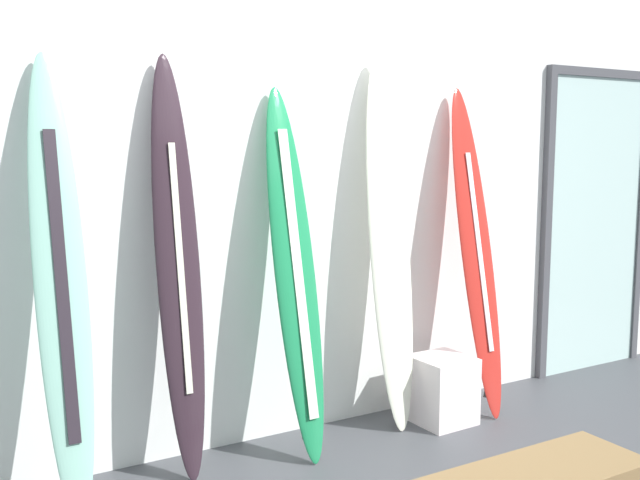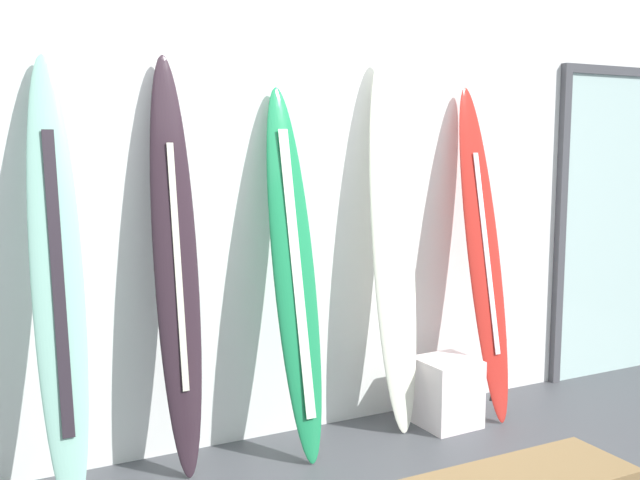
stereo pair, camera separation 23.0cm
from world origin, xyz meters
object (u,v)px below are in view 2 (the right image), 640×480
object	(u,v)px
surfboard_charcoal	(176,270)
surfboard_ivory	(393,248)
glass_door	(612,219)
surfboard_crimson	(484,256)
display_block_left	(446,392)
surfboard_seafoam	(57,282)
surfboard_emerald	(294,275)

from	to	relation	value
surfboard_charcoal	surfboard_ivory	world-z (taller)	surfboard_ivory
surfboard_ivory	glass_door	world-z (taller)	glass_door
surfboard_crimson	display_block_left	size ratio (longest dim) A/B	5.01
display_block_left	glass_door	distance (m)	1.93
surfboard_seafoam	surfboard_charcoal	xyz separation A→B (m)	(0.57, 0.08, -0.00)
surfboard_charcoal	glass_door	xyz separation A→B (m)	(3.23, 0.18, 0.09)
surfboard_emerald	surfboard_crimson	world-z (taller)	surfboard_crimson
surfboard_emerald	glass_door	bearing A→B (deg)	5.24
surfboard_ivory	surfboard_crimson	xyz separation A→B (m)	(0.60, -0.07, -0.08)
display_block_left	surfboard_seafoam	bearing A→B (deg)	178.65
surfboard_seafoam	display_block_left	size ratio (longest dim) A/B	5.18
surfboard_seafoam	surfboard_emerald	bearing A→B (deg)	0.88
surfboard_charcoal	surfboard_crimson	size ratio (longest dim) A/B	1.05
surfboard_seafoam	surfboard_charcoal	world-z (taller)	surfboard_charcoal
surfboard_charcoal	surfboard_emerald	bearing A→B (deg)	-5.82
surfboard_seafoam	surfboard_ivory	size ratio (longest dim) A/B	0.96
surfboard_seafoam	surfboard_crimson	xyz separation A→B (m)	(2.44, 0.01, -0.05)
surfboard_emerald	surfboard_crimson	size ratio (longest dim) A/B	0.98
surfboard_ivory	glass_door	bearing A→B (deg)	5.18
surfboard_seafoam	surfboard_ivory	distance (m)	1.84
surfboard_emerald	surfboard_crimson	distance (m)	1.26
surfboard_ivory	display_block_left	bearing A→B (deg)	-23.47
surfboard_seafoam	glass_door	xyz separation A→B (m)	(3.80, 0.26, 0.09)
surfboard_emerald	glass_door	world-z (taller)	glass_door
display_block_left	surfboard_charcoal	bearing A→B (deg)	175.22
surfboard_emerald	glass_door	size ratio (longest dim) A/B	0.90
glass_door	surfboard_crimson	bearing A→B (deg)	-169.66
display_block_left	glass_door	size ratio (longest dim) A/B	0.18
surfboard_charcoal	display_block_left	size ratio (longest dim) A/B	5.24
surfboard_charcoal	surfboard_ivory	bearing A→B (deg)	-0.02
surfboard_emerald	surfboard_ivory	distance (m)	0.66
surfboard_charcoal	surfboard_emerald	xyz separation A→B (m)	(0.62, -0.06, -0.06)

